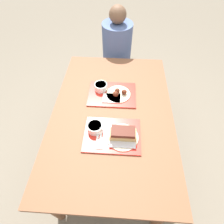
{
  "coord_description": "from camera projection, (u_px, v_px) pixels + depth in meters",
  "views": [
    {
      "loc": [
        0.05,
        -0.86,
        1.82
      ],
      "look_at": [
        0.0,
        -0.03,
        0.78
      ],
      "focal_mm": 28.0,
      "sensor_mm": 36.0,
      "label": 1
    }
  ],
  "objects": [
    {
      "name": "ground_plane",
      "position": [
        112.0,
        152.0,
        1.97
      ],
      "size": [
        12.0,
        12.0,
        0.0
      ],
      "primitive_type": "plane",
      "color": "#706656"
    },
    {
      "name": "bowl_coleslaw_far",
      "position": [
        101.0,
        87.0,
        1.51
      ],
      "size": [
        0.11,
        0.11,
        0.06
      ],
      "color": "white",
      "rests_on": "tray_far"
    },
    {
      "name": "plastic_knife_near",
      "position": [
        104.0,
        138.0,
        1.23
      ],
      "size": [
        0.04,
        0.17,
        0.0
      ],
      "color": "white",
      "rests_on": "tray_near"
    },
    {
      "name": "tray_far",
      "position": [
        112.0,
        94.0,
        1.5
      ],
      "size": [
        0.4,
        0.29,
        0.01
      ],
      "color": "red",
      "rests_on": "picnic_table"
    },
    {
      "name": "plastic_fork_near",
      "position": [
        101.0,
        138.0,
        1.23
      ],
      "size": [
        0.02,
        0.17,
        0.0
      ],
      "color": "white",
      "rests_on": "tray_near"
    },
    {
      "name": "plastic_spoon_near",
      "position": [
        97.0,
        138.0,
        1.23
      ],
      "size": [
        0.02,
        0.17,
        0.0
      ],
      "color": "white",
      "rests_on": "tray_near"
    },
    {
      "name": "bowl_coleslaw_near",
      "position": [
        95.0,
        127.0,
        1.25
      ],
      "size": [
        0.11,
        0.11,
        0.06
      ],
      "color": "white",
      "rests_on": "tray_near"
    },
    {
      "name": "wings_plate_far",
      "position": [
        119.0,
        93.0,
        1.48
      ],
      "size": [
        0.21,
        0.21,
        0.06
      ],
      "color": "beige",
      "rests_on": "tray_far"
    },
    {
      "name": "person_seated_across",
      "position": [
        117.0,
        45.0,
        1.96
      ],
      "size": [
        0.32,
        0.32,
        0.71
      ],
      "color": "#4C6093",
      "rests_on": "picnic_bench_far"
    },
    {
      "name": "picnic_bench_far",
      "position": [
        117.0,
        71.0,
        2.25
      ],
      "size": [
        0.91,
        0.28,
        0.46
      ],
      "color": "brown",
      "rests_on": "ground_plane"
    },
    {
      "name": "brisket_sandwich_plate",
      "position": [
        123.0,
        135.0,
        1.2
      ],
      "size": [
        0.22,
        0.22,
        0.09
      ],
      "color": "beige",
      "rests_on": "tray_near"
    },
    {
      "name": "picnic_table",
      "position": [
        112.0,
        119.0,
        1.46
      ],
      "size": [
        0.95,
        1.45,
        0.74
      ],
      "color": "brown",
      "rests_on": "ground_plane"
    },
    {
      "name": "napkin_far",
      "position": [
        112.0,
        98.0,
        1.46
      ],
      "size": [
        0.15,
        0.1,
        0.01
      ],
      "color": "white",
      "rests_on": "tray_far"
    },
    {
      "name": "tray_near",
      "position": [
        112.0,
        135.0,
        1.25
      ],
      "size": [
        0.4,
        0.29,
        0.01
      ],
      "color": "red",
      "rests_on": "picnic_table"
    }
  ]
}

